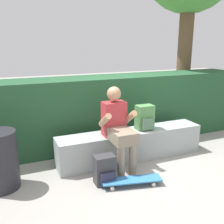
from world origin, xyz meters
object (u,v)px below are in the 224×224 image
(bench_main, at_px, (131,145))
(backpack_on_ground, at_px, (105,170))
(person_skater, at_px, (118,126))
(backpack_on_bench, at_px, (145,118))
(skateboard_near_person, at_px, (132,180))

(bench_main, distance_m, backpack_on_ground, 0.89)
(bench_main, xyz_separation_m, backpack_on_ground, (-0.69, -0.56, -0.05))
(person_skater, relative_size, backpack_on_ground, 3.07)
(person_skater, distance_m, backpack_on_bench, 0.60)
(backpack_on_ground, bearing_deg, skateboard_near_person, -31.25)
(backpack_on_bench, height_order, backpack_on_ground, backpack_on_bench)
(skateboard_near_person, xyz_separation_m, backpack_on_ground, (-0.31, 0.19, 0.12))
(bench_main, bearing_deg, backpack_on_bench, -2.33)
(backpack_on_bench, relative_size, backpack_on_ground, 1.00)
(backpack_on_ground, bearing_deg, backpack_on_bench, 31.07)
(bench_main, bearing_deg, backpack_on_ground, -140.66)
(backpack_on_bench, bearing_deg, person_skater, -160.51)
(person_skater, distance_m, skateboard_near_person, 0.81)
(bench_main, relative_size, backpack_on_ground, 6.09)
(person_skater, relative_size, backpack_on_bench, 3.07)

